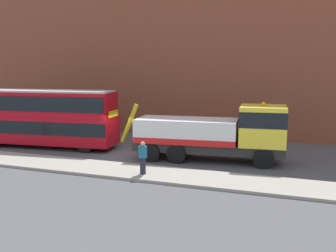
% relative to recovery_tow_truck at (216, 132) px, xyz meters
% --- Properties ---
extents(ground_plane, '(120.00, 120.00, 0.00)m').
position_rel_recovery_tow_truck_xyz_m(ground_plane, '(-6.07, 0.04, -1.76)').
color(ground_plane, '#4C4C51').
extents(near_kerb, '(60.00, 2.80, 0.15)m').
position_rel_recovery_tow_truck_xyz_m(near_kerb, '(-6.07, -4.16, -1.68)').
color(near_kerb, gray).
rests_on(near_kerb, ground_plane).
extents(building_facade, '(60.00, 1.50, 16.00)m').
position_rel_recovery_tow_truck_xyz_m(building_facade, '(-6.07, 8.24, 6.31)').
color(building_facade, brown).
rests_on(building_facade, ground_plane).
extents(recovery_tow_truck, '(10.24, 3.54, 3.67)m').
position_rel_recovery_tow_truck_xyz_m(recovery_tow_truck, '(0.00, 0.00, 0.00)').
color(recovery_tow_truck, '#2D2D2D').
rests_on(recovery_tow_truck, ground_plane).
extents(double_decker_bus, '(11.20, 3.66, 4.06)m').
position_rel_recovery_tow_truck_xyz_m(double_decker_bus, '(-12.66, -0.05, 0.47)').
color(double_decker_bus, '#B70C19').
rests_on(double_decker_bus, ground_plane).
extents(pedestrian_bystander, '(0.48, 0.45, 1.71)m').
position_rel_recovery_tow_truck_xyz_m(pedestrian_bystander, '(-2.79, -4.58, -0.77)').
color(pedestrian_bystander, '#232333').
rests_on(pedestrian_bystander, near_kerb).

